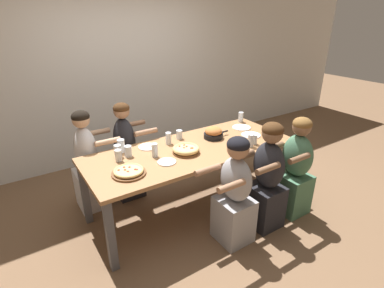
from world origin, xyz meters
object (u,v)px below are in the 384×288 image
at_px(drinking_glass_h, 118,155).
at_px(diner_near_right, 295,170).
at_px(drinking_glass_i, 155,150).
at_px(drinking_glass_j, 118,152).
at_px(diner_far_left, 88,165).
at_px(pizza_board_main, 186,150).
at_px(drinking_glass_d, 254,139).
at_px(drinking_glass_e, 128,152).
at_px(diner_near_midright, 267,180).
at_px(drinking_glass_g, 251,140).
at_px(empty_plate_d, 241,127).
at_px(drinking_glass_a, 179,135).
at_px(drinking_glass_b, 241,118).
at_px(diner_near_center, 235,195).
at_px(empty_plate_b, 167,162).
at_px(drinking_glass_f, 121,147).
at_px(diner_far_midleft, 126,155).
at_px(drinking_glass_c, 169,139).
at_px(skillet_bowl, 213,133).
at_px(empty_plate_c, 148,147).
at_px(empty_plate_a, 251,135).
at_px(pizza_board_second, 129,172).

height_order(drinking_glass_h, diner_near_right, diner_near_right).
height_order(drinking_glass_i, drinking_glass_j, drinking_glass_i).
relative_size(drinking_glass_j, diner_far_left, 0.11).
bearing_deg(pizza_board_main, drinking_glass_d, -16.37).
distance_m(drinking_glass_e, diner_near_midright, 1.46).
bearing_deg(drinking_glass_g, empty_plate_d, 57.44).
bearing_deg(drinking_glass_a, drinking_glass_b, 3.04).
bearing_deg(diner_near_center, diner_far_left, 36.58).
height_order(drinking_glass_g, diner_near_right, diner_near_right).
distance_m(diner_far_left, diner_near_center, 1.69).
relative_size(empty_plate_d, diner_near_midright, 0.20).
relative_size(empty_plate_b, diner_near_right, 0.16).
height_order(drinking_glass_f, diner_far_midleft, diner_far_midleft).
bearing_deg(drinking_glass_c, drinking_glass_e, -174.05).
xyz_separation_m(drinking_glass_h, drinking_glass_i, (0.35, -0.11, 0.01)).
xyz_separation_m(drinking_glass_e, diner_near_right, (1.58, -0.88, -0.29)).
bearing_deg(drinking_glass_g, diner_far_left, 146.96).
height_order(skillet_bowl, drinking_glass_a, skillet_bowl).
xyz_separation_m(drinking_glass_c, diner_far_left, (-0.81, 0.43, -0.29)).
xyz_separation_m(pizza_board_main, diner_far_left, (-0.85, 0.74, -0.26)).
bearing_deg(drinking_glass_e, skillet_bowl, -4.94).
bearing_deg(drinking_glass_d, empty_plate_d, 63.49).
distance_m(drinking_glass_f, diner_near_midright, 1.56).
distance_m(empty_plate_b, empty_plate_c, 0.43).
xyz_separation_m(drinking_glass_d, drinking_glass_j, (-1.40, 0.53, -0.00)).
bearing_deg(empty_plate_a, empty_plate_c, 162.86).
height_order(drinking_glass_d, diner_far_midleft, diner_far_midleft).
distance_m(pizza_board_second, diner_far_left, 0.89).
relative_size(drinking_glass_a, diner_far_midleft, 0.09).
bearing_deg(empty_plate_c, empty_plate_a, -17.14).
xyz_separation_m(drinking_glass_a, drinking_glass_b, (1.00, 0.05, 0.01)).
bearing_deg(diner_near_center, pizza_board_main, 14.47).
bearing_deg(drinking_glass_f, diner_near_center, -54.56).
xyz_separation_m(drinking_glass_a, drinking_glass_f, (-0.70, 0.02, 0.02)).
bearing_deg(drinking_glass_g, drinking_glass_h, 161.07).
xyz_separation_m(diner_near_midright, diner_far_midleft, (-0.99, 1.36, -0.00)).
distance_m(empty_plate_c, diner_near_right, 1.65).
height_order(pizza_board_main, drinking_glass_f, drinking_glass_f).
bearing_deg(drinking_glass_f, empty_plate_a, -15.72).
distance_m(drinking_glass_f, diner_near_right, 1.92).
xyz_separation_m(empty_plate_a, diner_far_midleft, (-1.31, 0.76, -0.23)).
height_order(diner_near_right, diner_near_midright, diner_near_midright).
bearing_deg(pizza_board_main, skillet_bowl, 18.82).
xyz_separation_m(pizza_board_main, empty_plate_c, (-0.28, 0.35, -0.03)).
bearing_deg(diner_near_right, drinking_glass_c, 49.16).
bearing_deg(diner_near_right, diner_far_left, 54.19).
bearing_deg(pizza_board_second, diner_far_left, 101.17).
height_order(drinking_glass_d, drinking_glass_i, drinking_glass_i).
distance_m(empty_plate_c, drinking_glass_f, 0.29).
relative_size(empty_plate_c, diner_far_midleft, 0.17).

